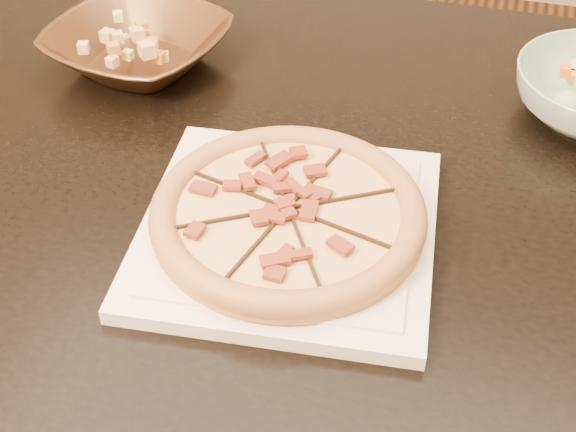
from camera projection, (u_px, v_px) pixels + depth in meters
name	position (u px, v px, depth m)	size (l,w,h in m)	color
floor	(234.00, 430.00, 1.57)	(4.00, 4.00, 0.02)	#57320F
dining_table	(249.00, 213.00, 1.05)	(1.47, 0.96, 0.75)	black
plate	(288.00, 229.00, 0.86)	(0.34, 0.34, 0.02)	#F1E5CB
pizza	(288.00, 213.00, 0.85)	(0.29, 0.29, 0.03)	#B36B3F
bronze_bowl	(139.00, 46.00, 1.12)	(0.24, 0.24, 0.06)	brown
mixed_dish	(134.00, 18.00, 1.09)	(0.12, 0.11, 0.03)	tan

